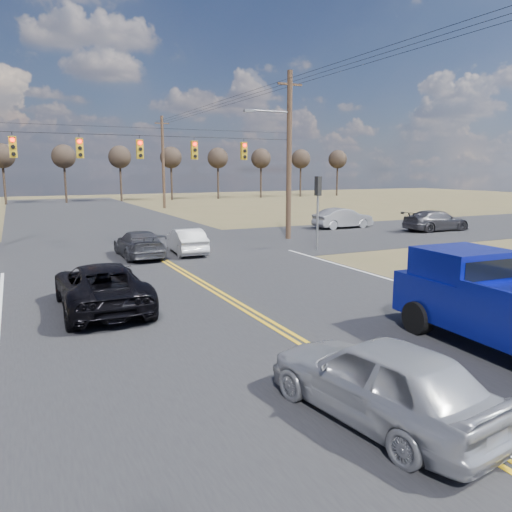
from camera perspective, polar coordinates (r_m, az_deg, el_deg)
name	(u,v)px	position (r m, az deg, el deg)	size (l,w,h in m)	color
ground	(335,363)	(11.47, 9.03, -12.01)	(160.00, 160.00, 0.00)	brown
road_main	(191,277)	(20.13, -7.44, -2.41)	(14.00, 120.00, 0.02)	#28282B
road_cross	(144,249)	(27.72, -12.71, 0.80)	(120.00, 12.00, 0.02)	#28282B
signal_gantry	(150,154)	(27.31, -11.98, 11.36)	(19.60, 4.83, 10.00)	#473323
utility_poles	(144,150)	(26.43, -12.64, 11.75)	(19.60, 58.32, 10.00)	#473323
treeline	(109,148)	(36.21, -16.41, 11.77)	(87.00, 117.80, 7.40)	#33261C
pickup_truck	(505,306)	(13.15, 26.57, -5.09)	(2.61, 6.09, 2.25)	black
silver_suv	(380,379)	(8.95, 14.02, -13.50)	(1.76, 4.37, 1.49)	#A8A9B0
black_suv	(101,286)	(15.94, -17.27, -3.34)	(2.43, 5.27, 1.46)	black
white_car_queue	(186,241)	(25.66, -7.97, 1.70)	(1.38, 3.96, 1.30)	silver
dgrey_car_queue	(139,244)	(25.03, -13.23, 1.35)	(1.85, 4.54, 1.32)	#393A3F
cross_car_east_near	(343,218)	(37.06, 9.89, 4.27)	(4.47, 1.56, 1.47)	gray
cross_car_east_far	(436,221)	(37.11, 19.91, 3.81)	(4.97, 2.02, 1.44)	#37373C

